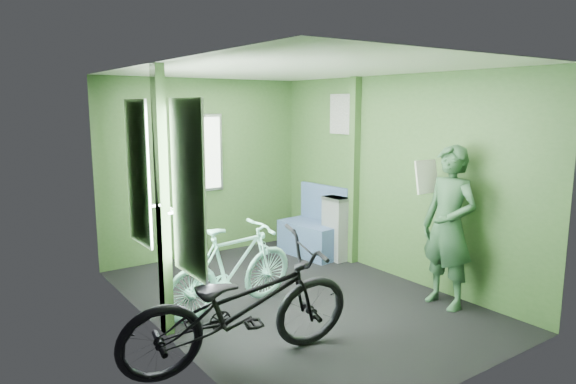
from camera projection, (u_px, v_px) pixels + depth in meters
name	position (u px, v px, depth m)	size (l,w,h in m)	color
room	(288.00, 160.00, 5.04)	(4.00, 4.02, 2.31)	black
bicycle_black	(243.00, 366.00, 3.92)	(0.65, 1.85, 0.97)	black
bicycle_mint	(233.00, 312.00, 4.94)	(0.41, 1.47, 0.88)	#92E9D7
passenger	(449.00, 227.00, 4.97)	(0.39, 0.63, 1.59)	#2B5033
waste_box	(337.00, 228.00, 6.56)	(0.24, 0.34, 0.81)	slate
bench_seat	(313.00, 234.00, 6.79)	(0.57, 0.91, 0.91)	navy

